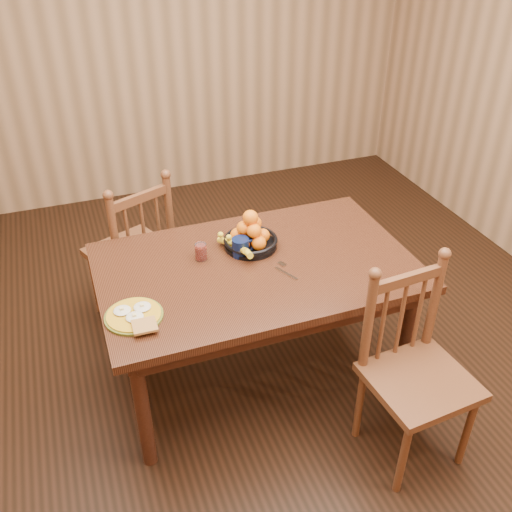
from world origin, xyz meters
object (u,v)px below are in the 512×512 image
object	(u,v)px
dining_table	(256,278)
breakfast_plate	(134,316)
coffee_mug	(241,247)
fruit_bowl	(250,237)
chair_near	(415,372)
chair_far	(134,252)

from	to	relation	value
dining_table	breakfast_plate	distance (m)	0.70
coffee_mug	fruit_bowl	bearing A→B (deg)	41.46
dining_table	chair_near	world-z (taller)	chair_near
breakfast_plate	coffee_mug	xyz separation A→B (m)	(0.62, 0.32, 0.04)
chair_near	coffee_mug	world-z (taller)	chair_near
dining_table	chair_far	bearing A→B (deg)	125.22
dining_table	coffee_mug	bearing A→B (deg)	112.11
breakfast_plate	chair_far	bearing A→B (deg)	82.22
coffee_mug	fruit_bowl	distance (m)	0.09
breakfast_plate	coffee_mug	size ratio (longest dim) A/B	2.16
chair_far	coffee_mug	world-z (taller)	chair_far
chair_near	fruit_bowl	xyz separation A→B (m)	(-0.50, 0.89, 0.33)
dining_table	chair_near	bearing A→B (deg)	-54.32
chair_near	breakfast_plate	bearing A→B (deg)	152.09
chair_near	coffee_mug	xyz separation A→B (m)	(-0.56, 0.83, 0.31)
coffee_mug	fruit_bowl	xyz separation A→B (m)	(0.07, 0.06, 0.01)
dining_table	coffee_mug	size ratio (longest dim) A/B	11.96
chair_near	fruit_bowl	bearing A→B (deg)	114.73
breakfast_plate	coffee_mug	bearing A→B (deg)	27.39
chair_far	fruit_bowl	bearing A→B (deg)	110.41
breakfast_plate	chair_near	bearing A→B (deg)	-23.41
chair_near	chair_far	bearing A→B (deg)	120.94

